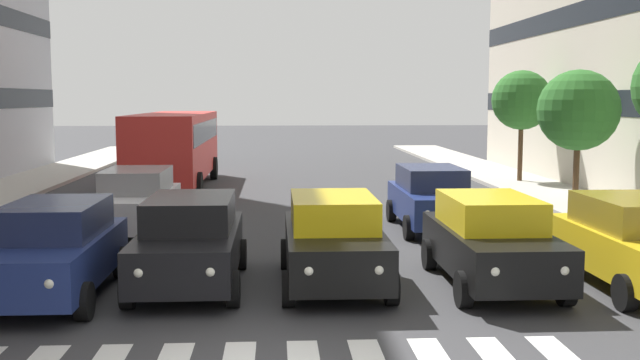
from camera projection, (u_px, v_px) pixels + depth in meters
The scene contains 10 objects.
car_0 at pixel (636, 242), 14.13m from camera, with size 2.02×4.44×1.72m.
car_1 at pixel (491, 240), 14.34m from camera, with size 2.02×4.44×1.72m.
car_2 at pixel (333, 240), 14.38m from camera, with size 2.02×4.44×1.72m.
car_3 at pixel (190, 241), 14.25m from camera, with size 2.02×4.44×1.72m.
car_4 at pixel (54, 249), 13.48m from camera, with size 2.02×4.44×1.72m.
car_row2_0 at pixel (432, 198), 20.50m from camera, with size 2.02×4.44×1.72m.
car_row2_1 at pixel (136, 201), 19.84m from camera, with size 2.02×4.44×1.72m.
bus_behind_traffic at pixel (176, 142), 29.93m from camera, with size 2.78×10.50×3.00m.
street_tree_2 at pixel (578, 110), 24.41m from camera, with size 2.66×2.66×4.39m.
street_tree_3 at pixel (522, 100), 31.08m from camera, with size 2.48×2.48×4.61m.
Camera 1 is at (-0.09, 9.39, 3.60)m, focal length 41.94 mm.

